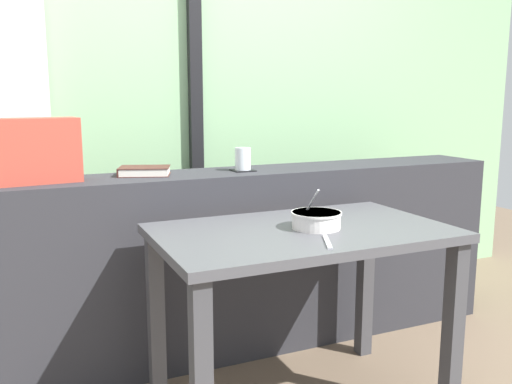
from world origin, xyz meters
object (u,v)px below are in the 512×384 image
at_px(juice_glass, 243,160).
at_px(soup_bowl, 316,220).
at_px(throw_pillow, 38,151).
at_px(breakfast_table, 302,259).
at_px(coaster_square, 243,170).
at_px(fork_utensil, 327,242).
at_px(closed_book, 144,171).

distance_m(juice_glass, soup_bowl, 0.63).
xyz_separation_m(throw_pillow, soup_bowl, (0.93, -0.61, -0.24)).
xyz_separation_m(breakfast_table, coaster_square, (0.00, 0.58, 0.27)).
distance_m(breakfast_table, fork_utensil, 0.25).
distance_m(breakfast_table, coaster_square, 0.64).
bearing_deg(breakfast_table, closed_book, 125.53).
relative_size(breakfast_table, juice_glass, 10.55).
bearing_deg(fork_utensil, breakfast_table, 109.90).
height_order(breakfast_table, throw_pillow, throw_pillow).
relative_size(throw_pillow, fork_utensil, 1.88).
distance_m(breakfast_table, soup_bowl, 0.16).
bearing_deg(soup_bowl, breakfast_table, 158.01).
relative_size(closed_book, fork_utensil, 1.51).
bearing_deg(fork_utensil, juice_glass, 113.66).
distance_m(coaster_square, juice_glass, 0.05).
height_order(coaster_square, closed_book, closed_book).
height_order(breakfast_table, coaster_square, coaster_square).
distance_m(closed_book, throw_pillow, 0.45).
relative_size(juice_glass, fork_utensil, 0.61).
xyz_separation_m(closed_book, fork_utensil, (0.43, -0.84, -0.16)).
bearing_deg(throw_pillow, soup_bowl, -33.24).
relative_size(closed_book, throw_pillow, 0.80).
relative_size(breakfast_table, closed_book, 4.29).
height_order(juice_glass, throw_pillow, throw_pillow).
bearing_deg(breakfast_table, fork_utensil, -95.29).
height_order(closed_book, soup_bowl, closed_book).
bearing_deg(coaster_square, throw_pillow, 179.36).
xyz_separation_m(breakfast_table, soup_bowl, (0.05, -0.02, 0.15)).
bearing_deg(soup_bowl, throw_pillow, 146.76).
bearing_deg(juice_glass, breakfast_table, -90.16).
bearing_deg(closed_book, throw_pillow, -174.79).
relative_size(soup_bowl, fork_utensil, 1.13).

